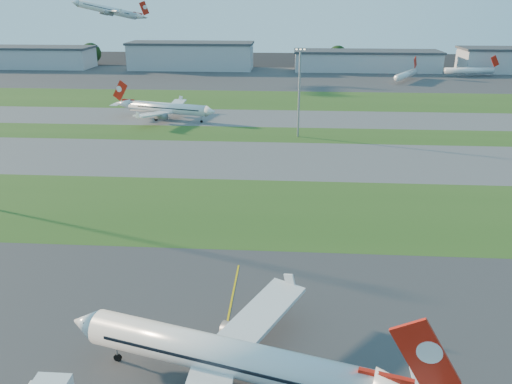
# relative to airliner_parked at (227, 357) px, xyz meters

# --- Properties ---
(grass_strip_a) EXTENTS (300.00, 34.00, 0.01)m
(grass_strip_a) POSITION_rel_airliner_parked_xyz_m (-6.47, 48.26, -4.17)
(grass_strip_a) COLOR #294E1A
(grass_strip_a) RESTS_ON ground
(taxiway_a) EXTENTS (300.00, 32.00, 0.01)m
(taxiway_a) POSITION_rel_airliner_parked_xyz_m (-6.47, 81.26, -4.17)
(taxiway_a) COLOR #515154
(taxiway_a) RESTS_ON ground
(grass_strip_b) EXTENTS (300.00, 18.00, 0.01)m
(grass_strip_b) POSITION_rel_airliner_parked_xyz_m (-6.47, 106.26, -4.17)
(grass_strip_b) COLOR #294E1A
(grass_strip_b) RESTS_ON ground
(taxiway_b) EXTENTS (300.00, 26.00, 0.01)m
(taxiway_b) POSITION_rel_airliner_parked_xyz_m (-6.47, 128.26, -4.17)
(taxiway_b) COLOR #515154
(taxiway_b) RESTS_ON ground
(grass_strip_c) EXTENTS (300.00, 40.00, 0.01)m
(grass_strip_c) POSITION_rel_airliner_parked_xyz_m (-6.47, 161.26, -4.17)
(grass_strip_c) COLOR #294E1A
(grass_strip_c) RESTS_ON ground
(apron_far) EXTENTS (400.00, 80.00, 0.01)m
(apron_far) POSITION_rel_airliner_parked_xyz_m (-6.47, 221.26, -4.17)
(apron_far) COLOR #333335
(apron_far) RESTS_ON ground
(airliner_parked) EXTENTS (37.26, 31.28, 11.88)m
(airliner_parked) POSITION_rel_airliner_parked_xyz_m (0.00, 0.00, 0.00)
(airliner_parked) COLOR silver
(airliner_parked) RESTS_ON ground
(airliner_taxiing) EXTENTS (34.88, 29.30, 11.14)m
(airliner_taxiing) POSITION_rel_airliner_parked_xyz_m (-35.65, 123.47, -0.26)
(airliner_taxiing) COLOR silver
(airliner_taxiing) RESTS_ON ground
(airliner_departing) EXTENTS (31.04, 26.82, 11.09)m
(airliner_departing) POSITION_rel_airliner_parked_xyz_m (-86.18, 219.07, 28.79)
(airliner_departing) COLOR silver
(mini_jet_near) EXTENTS (15.91, 25.58, 9.48)m
(mini_jet_near) POSITION_rel_airliner_parked_xyz_m (63.21, 214.11, -0.89)
(mini_jet_near) COLOR silver
(mini_jet_near) RESTS_ON ground
(mini_jet_far) EXTENTS (28.60, 6.21, 9.48)m
(mini_jet_far) POSITION_rel_airliner_parked_xyz_m (99.47, 231.43, -0.89)
(mini_jet_far) COLOR silver
(mini_jet_far) RESTS_ON ground
(light_mast_centre) EXTENTS (3.20, 0.70, 25.80)m
(light_mast_centre) POSITION_rel_airliner_parked_xyz_m (8.53, 104.26, 10.64)
(light_mast_centre) COLOR gray
(light_mast_centre) RESTS_ON ground
(hangar_far_west) EXTENTS (91.80, 23.00, 12.20)m
(hangar_far_west) POSITION_rel_airliner_parked_xyz_m (-156.47, 251.26, 1.96)
(hangar_far_west) COLOR #9D9FA5
(hangar_far_west) RESTS_ON ground
(hangar_west) EXTENTS (71.40, 23.00, 15.20)m
(hangar_west) POSITION_rel_airliner_parked_xyz_m (-51.47, 251.26, 3.47)
(hangar_west) COLOR #9D9FA5
(hangar_west) RESTS_ON ground
(hangar_east) EXTENTS (81.60, 23.00, 11.20)m
(hangar_east) POSITION_rel_airliner_parked_xyz_m (48.53, 251.26, 1.46)
(hangar_east) COLOR #9D9FA5
(hangar_east) RESTS_ON ground
(tree_west) EXTENTS (12.10, 12.10, 13.20)m
(tree_west) POSITION_rel_airliner_parked_xyz_m (-116.47, 266.26, 2.97)
(tree_west) COLOR black
(tree_west) RESTS_ON ground
(tree_mid_west) EXTENTS (9.90, 9.90, 10.80)m
(tree_mid_west) POSITION_rel_airliner_parked_xyz_m (-26.47, 262.26, 1.66)
(tree_mid_west) COLOR black
(tree_mid_west) RESTS_ON ground
(tree_mid_east) EXTENTS (11.55, 11.55, 12.60)m
(tree_mid_east) POSITION_rel_airliner_parked_xyz_m (33.53, 265.26, 2.64)
(tree_mid_east) COLOR black
(tree_mid_east) RESTS_ON ground
(tree_east) EXTENTS (10.45, 10.45, 11.40)m
(tree_east) POSITION_rel_airliner_parked_xyz_m (108.53, 263.26, 1.99)
(tree_east) COLOR black
(tree_east) RESTS_ON ground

